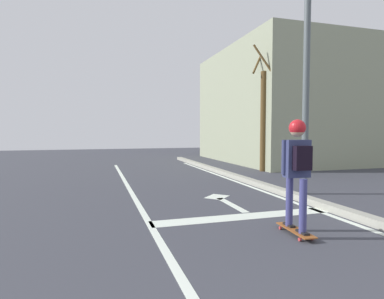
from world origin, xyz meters
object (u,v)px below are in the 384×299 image
object	(u,v)px
traffic_signal_mast	(262,25)
roadside_tree	(263,116)
skater	(297,160)
skateboard	(295,230)

from	to	relation	value
traffic_signal_mast	roadside_tree	bearing A→B (deg)	60.00
skater	roadside_tree	distance (m)	7.90
skateboard	roadside_tree	size ratio (longest dim) A/B	0.17
skateboard	roadside_tree	xyz separation A→B (m)	(3.40, 7.04, 2.10)
skateboard	skater	world-z (taller)	skater
roadside_tree	skater	bearing A→B (deg)	-115.72
roadside_tree	skateboard	bearing A→B (deg)	-115.77
skateboard	skater	bearing A→B (deg)	-93.72
skater	traffic_signal_mast	bearing A→B (deg)	72.03
skateboard	traffic_signal_mast	distance (m)	4.88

